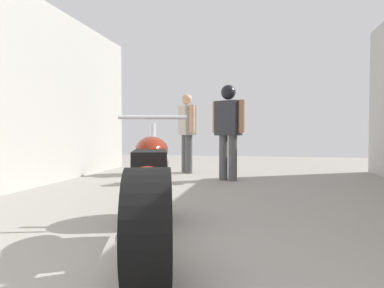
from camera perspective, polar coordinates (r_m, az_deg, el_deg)
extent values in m
plane|color=gray|center=(4.31, 3.50, -9.43)|extent=(16.58, 16.58, 0.00)
cube|color=#B7B5AD|center=(5.47, -28.14, 8.33)|extent=(0.08, 7.60, 2.96)
cylinder|color=black|center=(3.37, -6.47, -6.91)|extent=(0.43, 0.70, 0.66)
cylinder|color=silver|center=(3.37, -6.47, -6.91)|extent=(0.32, 0.31, 0.25)
cylinder|color=black|center=(1.91, -7.48, -13.77)|extent=(0.43, 0.70, 0.66)
cylinder|color=silver|center=(1.91, -7.48, -13.77)|extent=(0.32, 0.31, 0.25)
cube|color=silver|center=(2.60, -6.85, -5.38)|extent=(0.43, 0.70, 0.29)
ellipsoid|color=maroon|center=(2.81, -6.73, -1.05)|extent=(0.41, 0.59, 0.23)
cube|color=black|center=(2.40, -6.99, -2.28)|extent=(0.36, 0.54, 0.10)
ellipsoid|color=maroon|center=(1.91, -7.45, -7.39)|extent=(0.39, 0.51, 0.25)
cylinder|color=silver|center=(3.29, -6.51, -1.70)|extent=(0.12, 0.26, 0.60)
cylinder|color=silver|center=(3.25, -6.55, 4.43)|extent=(0.62, 0.22, 0.04)
cylinder|color=silver|center=(2.36, -10.63, -13.18)|extent=(0.25, 0.57, 0.09)
cylinder|color=#4C4C4C|center=(7.14, -0.55, -1.70)|extent=(0.21, 0.21, 0.80)
cylinder|color=#4C4C4C|center=(7.32, -1.14, -1.61)|extent=(0.21, 0.21, 0.80)
cube|color=#B2A899|center=(7.22, -0.85, 3.96)|extent=(0.45, 0.50, 0.61)
cylinder|color=tan|center=(6.97, -0.01, 4.24)|extent=(0.15, 0.15, 0.56)
cylinder|color=tan|center=(7.48, -1.64, 4.08)|extent=(0.15, 0.15, 0.56)
sphere|color=tan|center=(7.25, -0.86, 7.43)|extent=(0.22, 0.22, 0.22)
cylinder|color=#4C4C4C|center=(6.17, 5.24, -2.28)|extent=(0.21, 0.21, 0.80)
cylinder|color=#4C4C4C|center=(6.06, 6.78, -2.36)|extent=(0.21, 0.21, 0.80)
cube|color=#2D2D33|center=(6.10, 6.03, 4.30)|extent=(0.50, 0.42, 0.61)
cylinder|color=#9E7051|center=(6.26, 3.93, 4.47)|extent=(0.15, 0.15, 0.56)
cylinder|color=#9E7051|center=(5.95, 8.23, 4.60)|extent=(0.15, 0.15, 0.56)
sphere|color=black|center=(6.13, 6.04, 8.39)|extent=(0.22, 0.22, 0.22)
sphere|color=black|center=(6.14, 6.04, 8.54)|extent=(0.26, 0.26, 0.26)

